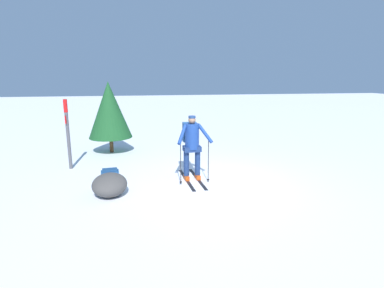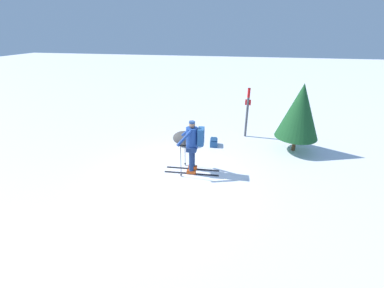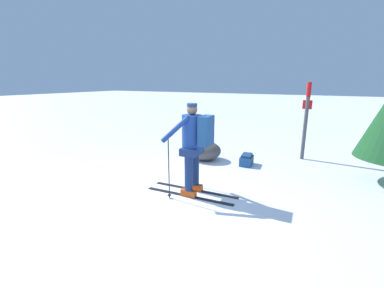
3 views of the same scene
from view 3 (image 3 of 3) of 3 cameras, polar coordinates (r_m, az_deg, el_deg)
ground_plane at (r=5.04m, az=-6.38°, el=-11.85°), size 80.00×80.00×0.00m
skier at (r=4.85m, az=0.41°, el=0.49°), size 1.83×0.98×1.78m
dropped_backpack at (r=6.97m, az=12.03°, el=-3.46°), size 0.34×0.51×0.30m
trail_marker at (r=7.78m, az=24.05°, el=5.87°), size 0.24×0.11×2.15m
rock_boulder at (r=7.26m, az=2.68°, el=-1.42°), size 0.97×0.83×0.54m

